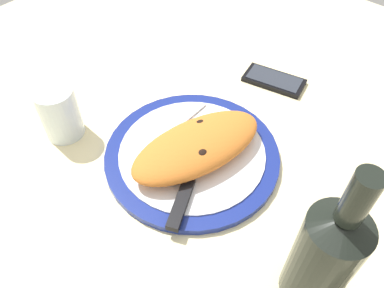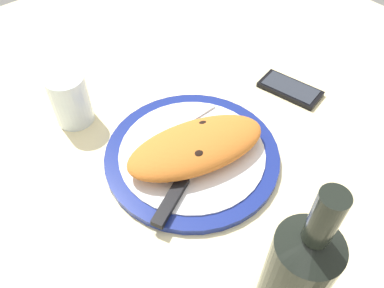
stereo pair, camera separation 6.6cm
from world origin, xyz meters
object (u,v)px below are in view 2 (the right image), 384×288
Objects in this scene: fork at (177,129)px; smartphone at (290,89)px; wine_bottle at (297,273)px; calzone at (195,147)px; plate at (192,155)px; water_glass at (71,102)px; knife at (179,187)px.

fork is 1.14× the size of smartphone.
fork is 35.57cm from wine_bottle.
calzone is at bearing 77.32° from fork.
water_glass reaches higher than plate.
plate is 1.20× the size of wine_bottle.
water_glass is 50.41cm from wine_bottle.
smartphone is (-27.71, -0.56, -0.22)cm from plate.
knife is at bearing 8.80° from smartphone.
water_glass reaches higher than calzone.
knife is 0.82× the size of wine_bottle.
smartphone is (-26.39, 5.39, -1.29)cm from fork.
water_glass reaches higher than knife.
water_glass is (12.49, -16.40, 2.56)cm from fork.
fork is 0.74× the size of knife.
water_glass is (38.87, -21.79, 3.85)cm from smartphone.
plate is at bearing -144.88° from knife.
calzone is at bearing -151.27° from knife.
calzone is 7.66cm from fork.
water_glass reaches higher than fork.
calzone reaches higher than fork.
wine_bottle is (0.40, 22.80, 7.98)cm from knife.
plate is 8.42cm from knife.
knife is at bearing 35.12° from plate.
plate is 3.04× the size of water_glass.
wine_bottle is at bearing 75.74° from fork.
fork is at bearing -102.59° from plate.
plate is 1.15× the size of calzone.
fork is 0.61× the size of wine_bottle.
smartphone is at bearing 150.73° from water_glass.
wine_bottle reaches higher than water_glass.
knife reaches higher than smartphone.
plate is at bearing 77.41° from fork.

